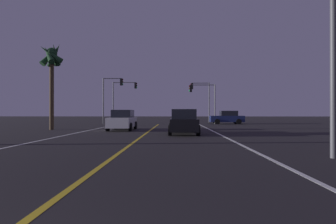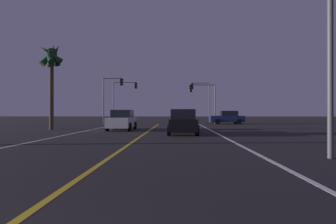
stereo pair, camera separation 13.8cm
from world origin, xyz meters
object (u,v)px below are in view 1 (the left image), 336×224
object	(u,v)px
car_lead_same_lane	(183,122)
traffic_light_near_right	(202,94)
traffic_light_near_left	(112,90)
traffic_light_far_left	(124,93)
palm_tree_left_mid	(52,61)
car_oncoming	(123,120)
car_crossing_side	(227,118)
traffic_light_far_right	(201,93)
street_lamp_right_near	(316,1)

from	to	relation	value
car_lead_same_lane	traffic_light_near_right	distance (m)	16.16
traffic_light_near_left	traffic_light_far_left	size ratio (longest dim) A/B	0.98
traffic_light_far_left	palm_tree_left_mid	size ratio (longest dim) A/B	0.80
car_oncoming	car_crossing_side	size ratio (longest dim) A/B	1.00
car_lead_same_lane	palm_tree_left_mid	world-z (taller)	palm_tree_left_mid
car_crossing_side	traffic_light_near_right	world-z (taller)	traffic_light_near_right
car_oncoming	car_lead_same_lane	distance (m)	6.45
car_oncoming	traffic_light_far_left	xyz separation A→B (m)	(-3.09, 17.05, 3.62)
car_lead_same_lane	traffic_light_far_right	xyz separation A→B (m)	(3.23, 21.13, 3.50)
car_oncoming	street_lamp_right_near	bearing A→B (deg)	33.47
traffic_light_near_left	palm_tree_left_mid	bearing A→B (deg)	-102.76
car_crossing_side	car_oncoming	bearing A→B (deg)	47.63
traffic_light_near_right	street_lamp_right_near	size ratio (longest dim) A/B	0.63
street_lamp_right_near	traffic_light_far_right	bearing A→B (deg)	-88.60
traffic_light_near_left	street_lamp_right_near	world-z (taller)	street_lamp_right_near
street_lamp_right_near	traffic_light_near_right	bearing A→B (deg)	-87.46
car_lead_same_lane	street_lamp_right_near	bearing A→B (deg)	-157.31
traffic_light_far_right	street_lamp_right_near	xyz separation A→B (m)	(0.75, -30.64, 0.77)
traffic_light_far_right	traffic_light_far_left	distance (m)	11.32
traffic_light_near_right	traffic_light_far_left	size ratio (longest dim) A/B	0.84
car_oncoming	traffic_light_far_right	world-z (taller)	traffic_light_far_right
car_lead_same_lane	car_oncoming	bearing A→B (deg)	50.86
car_oncoming	traffic_light_near_left	bearing A→B (deg)	-162.76
car_oncoming	car_crossing_side	world-z (taller)	same
traffic_light_far_right	street_lamp_right_near	bearing A→B (deg)	91.40
car_crossing_side	traffic_light_far_right	bearing A→B (deg)	-58.24
car_lead_same_lane	traffic_light_near_left	world-z (taller)	traffic_light_near_left
traffic_light_far_right	palm_tree_left_mid	world-z (taller)	palm_tree_left_mid
traffic_light_near_right	car_oncoming	bearing A→B (deg)	55.76
car_oncoming	car_crossing_side	xyz separation A→B (m)	(11.19, 12.27, 0.00)
car_crossing_side	traffic_light_far_right	size ratio (longest dim) A/B	0.73
traffic_light_near_left	traffic_light_near_right	bearing A→B (deg)	0.00
car_oncoming	car_lead_same_lane	world-z (taller)	same
traffic_light_near_right	traffic_light_near_left	size ratio (longest dim) A/B	0.85
car_oncoming	car_crossing_side	distance (m)	16.61
traffic_light_near_left	car_oncoming	bearing A→B (deg)	-72.76
traffic_light_far_right	palm_tree_left_mid	bearing A→B (deg)	49.48
traffic_light_near_left	traffic_light_far_right	world-z (taller)	traffic_light_near_left
car_oncoming	traffic_light_far_left	world-z (taller)	traffic_light_far_left
traffic_light_far_left	palm_tree_left_mid	world-z (taller)	palm_tree_left_mid
car_crossing_side	traffic_light_far_right	distance (m)	6.63
street_lamp_right_near	palm_tree_left_mid	world-z (taller)	street_lamp_right_near
traffic_light_far_left	street_lamp_right_near	xyz separation A→B (m)	(12.07, -30.64, 0.65)
car_crossing_side	traffic_light_far_left	distance (m)	15.50
traffic_light_near_right	palm_tree_left_mid	xyz separation A→B (m)	(-14.02, -11.33, 2.13)
car_lead_same_lane	traffic_light_far_left	xyz separation A→B (m)	(-8.10, 21.13, 3.62)
car_oncoming	street_lamp_right_near	xyz separation A→B (m)	(8.98, -13.58, 4.27)
car_crossing_side	palm_tree_left_mid	world-z (taller)	palm_tree_left_mid
traffic_light_far_left	traffic_light_near_right	bearing A→B (deg)	-26.65
traffic_light_far_right	palm_tree_left_mid	distance (m)	22.19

